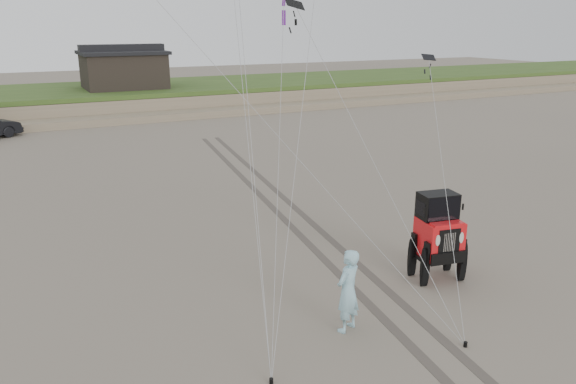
% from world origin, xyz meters
% --- Properties ---
extents(ground, '(160.00, 160.00, 0.00)m').
position_xyz_m(ground, '(0.00, 0.00, 0.00)').
color(ground, '#6B6054').
rests_on(ground, ground).
extents(dune_ridge, '(160.00, 14.25, 1.73)m').
position_xyz_m(dune_ridge, '(0.00, 37.50, 0.82)').
color(dune_ridge, '#7A6B54').
rests_on(dune_ridge, ground).
extents(cabin, '(6.40, 5.40, 3.35)m').
position_xyz_m(cabin, '(2.00, 37.00, 3.24)').
color(cabin, black).
rests_on(cabin, dune_ridge).
extents(jeep, '(3.04, 5.38, 1.89)m').
position_xyz_m(jeep, '(3.11, 1.66, 0.94)').
color(jeep, red).
rests_on(jeep, ground).
extents(man, '(0.83, 0.71, 1.93)m').
position_xyz_m(man, '(-0.48, 0.50, 0.97)').
color(man, '#85BCCD').
rests_on(man, ground).
extents(stake_main, '(0.08, 0.08, 0.12)m').
position_xyz_m(stake_main, '(-2.85, -0.54, 0.06)').
color(stake_main, black).
rests_on(stake_main, ground).
extents(stake_aux, '(0.08, 0.08, 0.12)m').
position_xyz_m(stake_aux, '(1.40, -1.25, 0.06)').
color(stake_aux, black).
rests_on(stake_aux, ground).
extents(tire_tracks, '(5.22, 29.74, 0.01)m').
position_xyz_m(tire_tracks, '(2.00, 8.00, 0.00)').
color(tire_tracks, '#4C443D').
rests_on(tire_tracks, ground).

